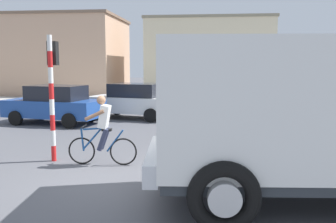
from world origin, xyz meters
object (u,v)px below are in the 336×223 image
cyclist (102,130)px  car_white_mid (55,104)px  truck_foreground (307,111)px  car_far_side (133,101)px  car_red_near (291,105)px  traffic_light_pole (52,80)px

cyclist → car_white_mid: (-3.79, 6.04, -0.05)m
truck_foreground → car_far_side: 11.32m
car_red_near → car_far_side: bearing=170.4°
cyclist → car_far_side: size_ratio=0.40×
traffic_light_pole → car_red_near: size_ratio=0.75×
traffic_light_pole → car_white_mid: (-2.43, 5.74, -1.25)m
cyclist → car_red_near: 9.02m
truck_foreground → traffic_light_pole: (-5.67, 2.40, 0.40)m
cyclist → traffic_light_pole: bearing=167.7°
truck_foreground → car_far_side: bearing=117.1°
car_white_mid → car_red_near: bearing=4.5°
traffic_light_pole → car_white_mid: bearing=112.9°
traffic_light_pole → car_red_near: bearing=41.7°
car_red_near → car_far_side: (-6.77, 1.14, 0.00)m
traffic_light_pole → cyclist: bearing=-12.3°
traffic_light_pole → car_far_side: size_ratio=0.75×
cyclist → car_red_near: (5.93, 6.80, -0.05)m
traffic_light_pole → car_far_side: (0.52, 7.64, -1.25)m
cyclist → car_far_side: (-0.84, 7.94, -0.05)m
truck_foreground → car_white_mid: truck_foreground is taller
traffic_light_pole → car_far_side: bearing=86.1°
car_far_side → car_white_mid: bearing=-147.2°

